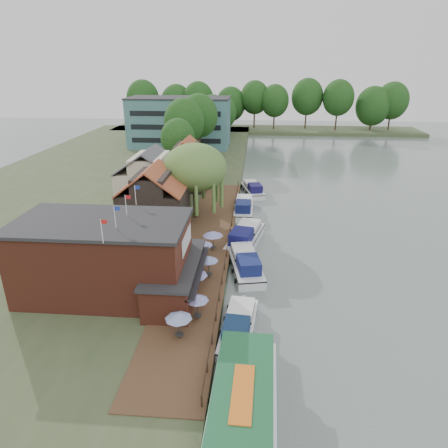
{
  "coord_description": "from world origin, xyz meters",
  "views": [
    {
      "loc": [
        -2.36,
        -32.81,
        21.23
      ],
      "look_at": [
        -6.0,
        12.0,
        3.0
      ],
      "focal_mm": 32.0,
      "sensor_mm": 36.0,
      "label": 1
    }
  ],
  "objects_px": {
    "cottage_b": "(151,178)",
    "umbrella_0": "(179,325)",
    "hotel_block": "(180,122)",
    "swan": "(234,368)",
    "pub": "(125,258)",
    "umbrella_5": "(213,241)",
    "cruiser_1": "(245,261)",
    "cruiser_4": "(253,188)",
    "umbrella_2": "(195,281)",
    "tour_boat": "(241,424)",
    "cottage_a": "(154,199)",
    "umbrella_4": "(203,250)",
    "umbrella_1": "(197,307)",
    "cruiser_0": "(239,323)",
    "cottage_c": "(187,164)",
    "willow": "(195,182)",
    "cruiser_3": "(244,206)",
    "cruiser_2": "(245,235)",
    "umbrella_3": "(209,266)"
  },
  "relations": [
    {
      "from": "hotel_block",
      "to": "cruiser_1",
      "type": "xyz_separation_m",
      "value": [
        18.83,
        -64.1,
        -5.93
      ]
    },
    {
      "from": "cruiser_2",
      "to": "cruiser_4",
      "type": "height_order",
      "value": "cruiser_2"
    },
    {
      "from": "umbrella_1",
      "to": "cruiser_3",
      "type": "relative_size",
      "value": 0.24
    },
    {
      "from": "willow",
      "to": "umbrella_1",
      "type": "relative_size",
      "value": 4.39
    },
    {
      "from": "tour_boat",
      "to": "hotel_block",
      "type": "bearing_deg",
      "value": 104.53
    },
    {
      "from": "cruiser_0",
      "to": "tour_boat",
      "type": "bearing_deg",
      "value": -81.64
    },
    {
      "from": "pub",
      "to": "umbrella_5",
      "type": "relative_size",
      "value": 8.42
    },
    {
      "from": "cruiser_0",
      "to": "cottage_c",
      "type": "bearing_deg",
      "value": 110.61
    },
    {
      "from": "willow",
      "to": "umbrella_1",
      "type": "distance_m",
      "value": 24.4
    },
    {
      "from": "cottage_c",
      "to": "cruiser_2",
      "type": "bearing_deg",
      "value": -62.19
    },
    {
      "from": "cottage_b",
      "to": "umbrella_0",
      "type": "relative_size",
      "value": 4.04
    },
    {
      "from": "pub",
      "to": "tour_boat",
      "type": "distance_m",
      "value": 18.72
    },
    {
      "from": "tour_boat",
      "to": "cottage_a",
      "type": "bearing_deg",
      "value": 114.29
    },
    {
      "from": "cottage_b",
      "to": "cruiser_4",
      "type": "distance_m",
      "value": 18.55
    },
    {
      "from": "cottage_b",
      "to": "cruiser_3",
      "type": "height_order",
      "value": "cottage_b"
    },
    {
      "from": "cruiser_3",
      "to": "cruiser_4",
      "type": "bearing_deg",
      "value": 83.24
    },
    {
      "from": "pub",
      "to": "cruiser_0",
      "type": "distance_m",
      "value": 11.95
    },
    {
      "from": "umbrella_3",
      "to": "cruiser_0",
      "type": "xyz_separation_m",
      "value": [
        3.39,
        -7.46,
        -1.19
      ]
    },
    {
      "from": "cruiser_2",
      "to": "umbrella_0",
      "type": "bearing_deg",
      "value": -90.05
    },
    {
      "from": "cottage_b",
      "to": "umbrella_4",
      "type": "bearing_deg",
      "value": -60.49
    },
    {
      "from": "cruiser_1",
      "to": "cruiser_4",
      "type": "xyz_separation_m",
      "value": [
        0.4,
        27.84,
        -0.12
      ]
    },
    {
      "from": "cottage_b",
      "to": "umbrella_0",
      "type": "distance_m",
      "value": 33.15
    },
    {
      "from": "swan",
      "to": "umbrella_5",
      "type": "bearing_deg",
      "value": 100.95
    },
    {
      "from": "umbrella_1",
      "to": "umbrella_2",
      "type": "xyz_separation_m",
      "value": [
        -0.82,
        4.12,
        0.0
      ]
    },
    {
      "from": "pub",
      "to": "umbrella_3",
      "type": "distance_m",
      "value": 8.32
    },
    {
      "from": "umbrella_2",
      "to": "cruiser_2",
      "type": "height_order",
      "value": "umbrella_2"
    },
    {
      "from": "umbrella_0",
      "to": "cruiser_4",
      "type": "bearing_deg",
      "value": 82.85
    },
    {
      "from": "umbrella_4",
      "to": "swan",
      "type": "height_order",
      "value": "umbrella_4"
    },
    {
      "from": "hotel_block",
      "to": "cruiser_0",
      "type": "height_order",
      "value": "hotel_block"
    },
    {
      "from": "cottage_a",
      "to": "cruiser_0",
      "type": "relative_size",
      "value": 0.93
    },
    {
      "from": "cottage_a",
      "to": "cruiser_3",
      "type": "bearing_deg",
      "value": 42.33
    },
    {
      "from": "hotel_block",
      "to": "swan",
      "type": "xyz_separation_m",
      "value": [
        18.5,
        -79.45,
        -6.93
      ]
    },
    {
      "from": "cottage_a",
      "to": "cottage_c",
      "type": "relative_size",
      "value": 1.01
    },
    {
      "from": "umbrella_2",
      "to": "cottage_a",
      "type": "bearing_deg",
      "value": 116.44
    },
    {
      "from": "cottage_b",
      "to": "umbrella_3",
      "type": "distance_m",
      "value": 24.59
    },
    {
      "from": "willow",
      "to": "cruiser_2",
      "type": "xyz_separation_m",
      "value": [
        7.1,
        -6.09,
        -4.91
      ]
    },
    {
      "from": "cottage_a",
      "to": "cruiser_4",
      "type": "distance_m",
      "value": 23.6
    },
    {
      "from": "cruiser_2",
      "to": "umbrella_1",
      "type": "bearing_deg",
      "value": -88.58
    },
    {
      "from": "cruiser_2",
      "to": "cruiser_3",
      "type": "height_order",
      "value": "cruiser_2"
    },
    {
      "from": "pub",
      "to": "willow",
      "type": "distance_m",
      "value": 20.36
    },
    {
      "from": "umbrella_2",
      "to": "umbrella_4",
      "type": "height_order",
      "value": "same"
    },
    {
      "from": "cruiser_0",
      "to": "cruiser_1",
      "type": "distance_m",
      "value": 11.04
    },
    {
      "from": "tour_boat",
      "to": "umbrella_4",
      "type": "bearing_deg",
      "value": 104.96
    },
    {
      "from": "pub",
      "to": "umbrella_2",
      "type": "distance_m",
      "value": 6.74
    },
    {
      "from": "umbrella_1",
      "to": "cruiser_4",
      "type": "distance_m",
      "value": 38.79
    },
    {
      "from": "hotel_block",
      "to": "swan",
      "type": "relative_size",
      "value": 57.73
    },
    {
      "from": "umbrella_5",
      "to": "umbrella_2",
      "type": "bearing_deg",
      "value": -94.36
    },
    {
      "from": "pub",
      "to": "cottage_b",
      "type": "xyz_separation_m",
      "value": [
        -4.0,
        25.0,
        0.6
      ]
    },
    {
      "from": "pub",
      "to": "swan",
      "type": "distance_m",
      "value": 14.19
    },
    {
      "from": "pub",
      "to": "umbrella_4",
      "type": "bearing_deg",
      "value": 48.18
    }
  ]
}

